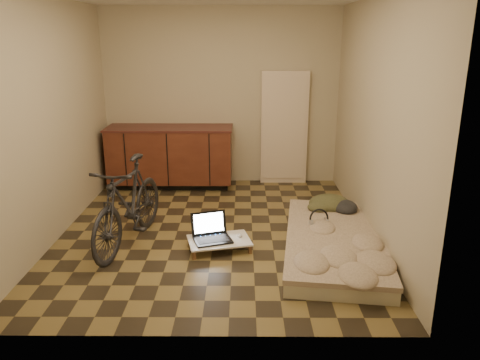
{
  "coord_description": "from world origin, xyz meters",
  "views": [
    {
      "loc": [
        0.33,
        -5.04,
        2.19
      ],
      "look_at": [
        0.29,
        0.25,
        0.55
      ],
      "focal_mm": 35.0,
      "sensor_mm": 36.0,
      "label": 1
    }
  ],
  "objects_px": {
    "bicycle": "(128,199)",
    "futon": "(334,242)",
    "lap_desk": "(219,241)",
    "laptop": "(211,234)"
  },
  "relations": [
    {
      "from": "lap_desk",
      "to": "futon",
      "type": "bearing_deg",
      "value": -14.33
    },
    {
      "from": "lap_desk",
      "to": "laptop",
      "type": "relative_size",
      "value": 1.55
    },
    {
      "from": "bicycle",
      "to": "lap_desk",
      "type": "height_order",
      "value": "bicycle"
    },
    {
      "from": "futon",
      "to": "lap_desk",
      "type": "relative_size",
      "value": 3.03
    },
    {
      "from": "futon",
      "to": "laptop",
      "type": "xyz_separation_m",
      "value": [
        -1.31,
        0.04,
        0.07
      ]
    },
    {
      "from": "bicycle",
      "to": "futon",
      "type": "bearing_deg",
      "value": 9.43
    },
    {
      "from": "bicycle",
      "to": "futon",
      "type": "distance_m",
      "value": 2.24
    },
    {
      "from": "laptop",
      "to": "futon",
      "type": "bearing_deg",
      "value": -20.08
    },
    {
      "from": "bicycle",
      "to": "laptop",
      "type": "distance_m",
      "value": 0.96
    },
    {
      "from": "futon",
      "to": "lap_desk",
      "type": "bearing_deg",
      "value": -173.51
    }
  ]
}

